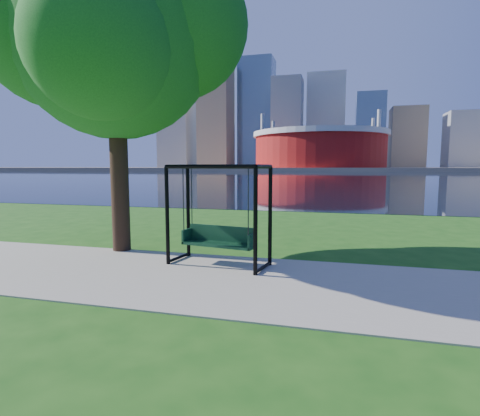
% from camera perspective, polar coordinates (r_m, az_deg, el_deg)
% --- Properties ---
extents(ground, '(900.00, 900.00, 0.00)m').
position_cam_1_polar(ground, '(8.45, -0.60, -10.03)').
color(ground, '#1E5114').
rests_on(ground, ground).
extents(path, '(120.00, 4.00, 0.03)m').
position_cam_1_polar(path, '(7.99, -1.56, -10.90)').
color(path, '#9E937F').
rests_on(path, ground).
extents(river, '(900.00, 180.00, 0.02)m').
position_cam_1_polar(river, '(109.87, 13.68, 4.86)').
color(river, black).
rests_on(river, ground).
extents(far_bank, '(900.00, 228.00, 2.00)m').
position_cam_1_polar(far_bank, '(313.84, 14.43, 5.82)').
color(far_bank, '#937F60').
rests_on(far_bank, ground).
extents(stadium, '(83.00, 83.00, 32.00)m').
position_cam_1_polar(stadium, '(243.42, 12.02, 8.92)').
color(stadium, maroon).
rests_on(stadium, far_bank).
extents(skyline, '(392.00, 66.00, 96.50)m').
position_cam_1_polar(skyline, '(328.99, 13.86, 11.94)').
color(skyline, gray).
rests_on(skyline, far_bank).
extents(swing, '(2.51, 1.40, 2.43)m').
position_cam_1_polar(swing, '(8.96, -3.22, -1.42)').
color(swing, black).
rests_on(swing, ground).
extents(park_tree, '(6.93, 6.26, 8.60)m').
position_cam_1_polar(park_tree, '(11.63, -18.67, 23.99)').
color(park_tree, black).
rests_on(park_tree, ground).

